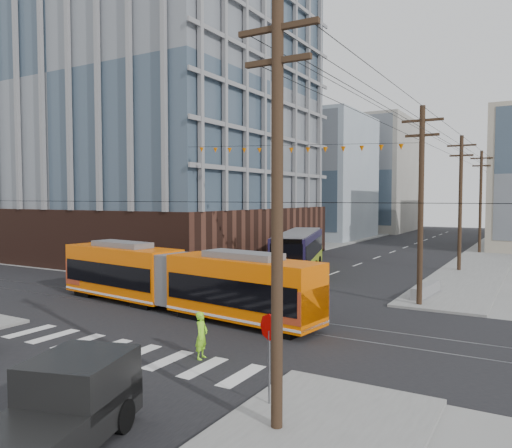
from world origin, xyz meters
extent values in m
plane|color=slate|center=(0.00, 0.00, 0.00)|extent=(160.00, 160.00, 0.00)
cube|color=#381E16|center=(-22.00, 23.00, 14.30)|extent=(30.00, 25.00, 28.60)
cube|color=#8C99A5|center=(-17.00, 52.00, 9.00)|extent=(18.00, 16.00, 18.00)
cube|color=gray|center=(-14.00, 72.00, 10.00)|extent=(16.00, 18.00, 20.00)
cylinder|color=black|center=(8.50, -6.00, 5.50)|extent=(0.30, 0.30, 11.00)
cylinder|color=black|center=(8.50, 56.00, 5.50)|extent=(0.30, 0.30, 11.00)
imported|color=#999999|center=(-5.30, 12.99, 0.72)|extent=(3.10, 4.64, 1.45)
imported|color=silver|center=(-5.45, 19.47, 0.72)|extent=(3.50, 5.32, 1.43)
imported|color=slate|center=(-5.87, 23.13, 0.70)|extent=(3.72, 5.48, 1.39)
imported|color=#8BE922|center=(3.35, -2.21, 0.89)|extent=(0.53, 0.71, 1.78)
cube|color=#606060|center=(8.30, 13.82, 0.40)|extent=(1.27, 4.10, 0.81)
camera|label=1|loc=(14.27, -17.09, 6.03)|focal=35.00mm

